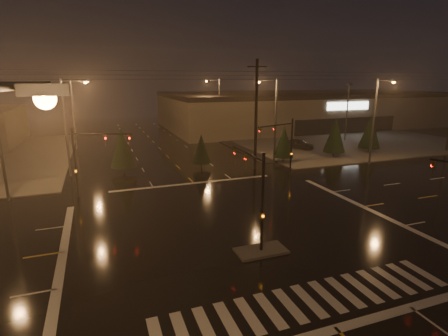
{
  "coord_description": "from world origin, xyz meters",
  "views": [
    {
      "loc": [
        -8.51,
        -20.87,
        9.9
      ],
      "look_at": [
        0.81,
        4.59,
        3.0
      ],
      "focal_mm": 28.0,
      "sensor_mm": 36.0,
      "label": 1
    }
  ],
  "objects": [
    {
      "name": "conifer_1",
      "position": [
        20.4,
        16.25,
        2.88
      ],
      "size": [
        2.79,
        2.79,
        5.06
      ],
      "color": "black",
      "rests_on": "ground"
    },
    {
      "name": "sidewalk_ne",
      "position": [
        30.0,
        30.0,
        0.06
      ],
      "size": [
        36.0,
        36.0,
        0.12
      ],
      "primitive_type": "cube",
      "color": "#4D4A44",
      "rests_on": "ground"
    },
    {
      "name": "conifer_2",
      "position": [
        26.81,
        17.02,
        2.96
      ],
      "size": [
        2.9,
        2.9,
        5.23
      ],
      "color": "black",
      "rests_on": "ground"
    },
    {
      "name": "car_parked",
      "position": [
        18.96,
        22.48,
        0.76
      ],
      "size": [
        3.95,
        4.75,
        1.53
      ],
      "primitive_type": "imported",
      "rotation": [
        0.0,
        0.0,
        0.57
      ],
      "color": "black",
      "rests_on": "ground"
    },
    {
      "name": "signal_mast_ne",
      "position": [
        9.5,
        10.14,
        3.79
      ],
      "size": [
        4.84,
        1.86,
        6.0
      ],
      "color": "black",
      "rests_on": "ground"
    },
    {
      "name": "stop_bar_far",
      "position": [
        0.0,
        11.0,
        0.01
      ],
      "size": [
        16.0,
        0.5,
        0.01
      ],
      "primitive_type": "cube",
      "color": "beige",
      "rests_on": "ground"
    },
    {
      "name": "utility_pole_1",
      "position": [
        8.0,
        14.0,
        6.13
      ],
      "size": [
        2.2,
        0.32,
        12.0
      ],
      "color": "black",
      "rests_on": "ground"
    },
    {
      "name": "median_island",
      "position": [
        0.0,
        -4.0,
        0.07
      ],
      "size": [
        3.0,
        1.6,
        0.15
      ],
      "primitive_type": "cube",
      "color": "#4D4A44",
      "rests_on": "ground"
    },
    {
      "name": "signal_mast_median",
      "position": [
        0.0,
        -3.07,
        3.75
      ],
      "size": [
        0.25,
        4.59,
        6.0
      ],
      "color": "black",
      "rests_on": "ground"
    },
    {
      "name": "streetlight_4",
      "position": [
        11.18,
        36.0,
        5.8
      ],
      "size": [
        2.77,
        0.32,
        10.0
      ],
      "color": "#38383A",
      "rests_on": "ground"
    },
    {
      "name": "streetlight_2",
      "position": [
        -11.18,
        34.0,
        5.8
      ],
      "size": [
        2.77,
        0.32,
        10.0
      ],
      "color": "#38383A",
      "rests_on": "ground"
    },
    {
      "name": "conifer_3",
      "position": [
        -6.1,
        17.35,
        2.86
      ],
      "size": [
        2.77,
        2.77,
        5.02
      ],
      "color": "black",
      "rests_on": "ground"
    },
    {
      "name": "signal_mast_nw",
      "position": [
        -9.5,
        10.14,
        3.79
      ],
      "size": [
        4.84,
        1.86,
        6.0
      ],
      "color": "black",
      "rests_on": "ground"
    },
    {
      "name": "ground",
      "position": [
        0.0,
        0.0,
        0.0
      ],
      "size": [
        140.0,
        140.0,
        0.0
      ],
      "primitive_type": "plane",
      "color": "black",
      "rests_on": "ground"
    },
    {
      "name": "stop_bar_near",
      "position": [
        0.0,
        -11.0,
        0.01
      ],
      "size": [
        16.0,
        0.5,
        0.01
      ],
      "primitive_type": "cube",
      "color": "beige",
      "rests_on": "ground"
    },
    {
      "name": "conifer_0",
      "position": [
        12.62,
        15.75,
        2.58
      ],
      "size": [
        2.41,
        2.41,
        4.46
      ],
      "color": "black",
      "rests_on": "ground"
    },
    {
      "name": "streetlight_1",
      "position": [
        -11.18,
        18.0,
        5.8
      ],
      "size": [
        2.77,
        0.32,
        10.0
      ],
      "color": "#38383A",
      "rests_on": "ground"
    },
    {
      "name": "parking_lot",
      "position": [
        35.0,
        28.0,
        0.04
      ],
      "size": [
        50.0,
        24.0,
        0.08
      ],
      "primitive_type": "cube",
      "color": "black",
      "rests_on": "ground"
    },
    {
      "name": "conifer_4",
      "position": [
        2.38,
        16.28,
        2.34
      ],
      "size": [
        2.1,
        2.1,
        3.98
      ],
      "color": "black",
      "rests_on": "ground"
    },
    {
      "name": "streetlight_6",
      "position": [
        22.0,
        11.18,
        5.8
      ],
      "size": [
        0.32,
        2.77,
        10.0
      ],
      "color": "#38383A",
      "rests_on": "ground"
    },
    {
      "name": "crosswalk",
      "position": [
        0.0,
        -9.0,
        0.01
      ],
      "size": [
        15.0,
        2.6,
        0.01
      ],
      "primitive_type": "cube",
      "color": "beige",
      "rests_on": "ground"
    },
    {
      "name": "streetlight_3",
      "position": [
        11.18,
        16.0,
        5.8
      ],
      "size": [
        2.77,
        0.32,
        10.0
      ],
      "color": "#38383A",
      "rests_on": "ground"
    },
    {
      "name": "retail_building",
      "position": [
        35.0,
        45.99,
        3.84
      ],
      "size": [
        60.2,
        28.3,
        7.2
      ],
      "color": "#6A5C4C",
      "rests_on": "ground"
    }
  ]
}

